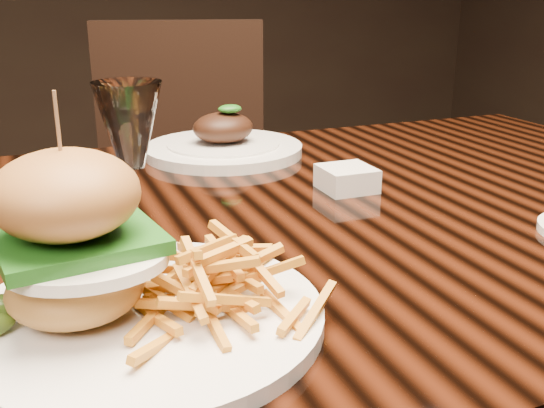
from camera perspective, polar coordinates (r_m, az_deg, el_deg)
name	(u,v)px	position (r m, az deg, el deg)	size (l,w,h in m)	color
dining_table	(238,271)	(0.85, -3.05, -6.04)	(1.60, 0.90, 0.75)	black
burger_plate	(133,270)	(0.55, -12.37, -5.84)	(0.31, 0.31, 0.21)	white
ramekin	(347,179)	(0.93, 6.72, 2.28)	(0.07, 0.07, 0.03)	white
wine_glass	(130,132)	(0.67, -12.62, 6.35)	(0.07, 0.07, 0.19)	white
far_dish	(224,145)	(1.13, -4.37, 5.28)	(0.28, 0.28, 0.09)	white
chair_far	(183,180)	(1.74, -7.98, 2.12)	(0.56, 0.56, 0.95)	black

